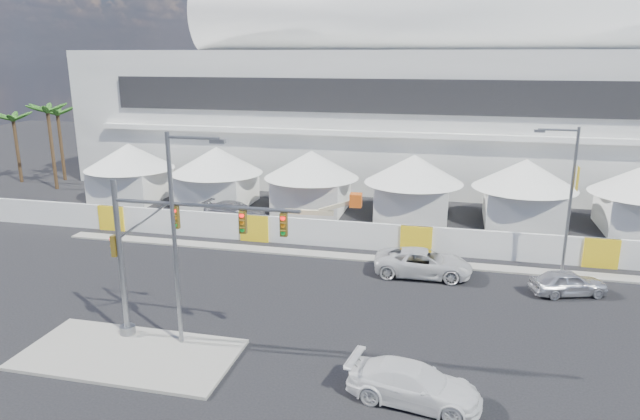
% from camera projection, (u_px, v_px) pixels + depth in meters
% --- Properties ---
extents(ground, '(160.00, 160.00, 0.00)m').
position_uv_depth(ground, '(272.00, 340.00, 28.10)').
color(ground, black).
rests_on(ground, ground).
extents(median_island, '(10.00, 5.00, 0.15)m').
position_uv_depth(median_island, '(129.00, 354.00, 26.59)').
color(median_island, gray).
rests_on(median_island, ground).
extents(stadium, '(80.00, 24.80, 21.98)m').
position_uv_depth(stadium, '(462.00, 93.00, 62.61)').
color(stadium, silver).
rests_on(stadium, ground).
extents(tent_row, '(53.40, 8.40, 5.40)m').
position_uv_depth(tent_row, '(361.00, 178.00, 49.68)').
color(tent_row, white).
rests_on(tent_row, ground).
extents(hoarding_fence, '(70.00, 0.25, 2.00)m').
position_uv_depth(hoarding_fence, '(416.00, 240.00, 40.11)').
color(hoarding_fence, white).
rests_on(hoarding_fence, ground).
extents(palm_cluster, '(10.60, 10.60, 8.55)m').
position_uv_depth(palm_cluster, '(59.00, 119.00, 61.40)').
color(palm_cluster, '#47331E').
rests_on(palm_cluster, ground).
extents(sedan_silver, '(3.02, 4.69, 1.48)m').
position_uv_depth(sedan_silver, '(568.00, 283.00, 33.23)').
color(sedan_silver, silver).
rests_on(sedan_silver, ground).
extents(pickup_curb, '(2.95, 6.17, 1.70)m').
position_uv_depth(pickup_curb, '(423.00, 263.00, 36.07)').
color(pickup_curb, silver).
rests_on(pickup_curb, ground).
extents(pickup_near, '(3.03, 5.71, 1.58)m').
position_uv_depth(pickup_near, '(414.00, 384.00, 22.92)').
color(pickup_near, white).
rests_on(pickup_near, ground).
extents(lot_car_c, '(2.76, 5.73, 1.61)m').
position_uv_depth(lot_car_c, '(235.00, 212.00, 47.99)').
color(lot_car_c, '#9B9B9F').
rests_on(lot_car_c, ground).
extents(traffic_mast, '(9.38, 0.76, 7.86)m').
position_uv_depth(traffic_mast, '(155.00, 255.00, 26.90)').
color(traffic_mast, slate).
rests_on(traffic_mast, median_island).
extents(streetlight_median, '(2.82, 0.28, 10.18)m').
position_uv_depth(streetlight_median, '(179.00, 227.00, 26.00)').
color(streetlight_median, gray).
rests_on(streetlight_median, median_island).
extents(streetlight_curb, '(2.79, 0.63, 9.43)m').
position_uv_depth(streetlight_curb, '(568.00, 191.00, 35.01)').
color(streetlight_curb, slate).
rests_on(streetlight_curb, ground).
extents(boom_lift, '(7.06, 1.85, 3.56)m').
position_uv_depth(boom_lift, '(302.00, 225.00, 43.70)').
color(boom_lift, '#DE5614').
rests_on(boom_lift, ground).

